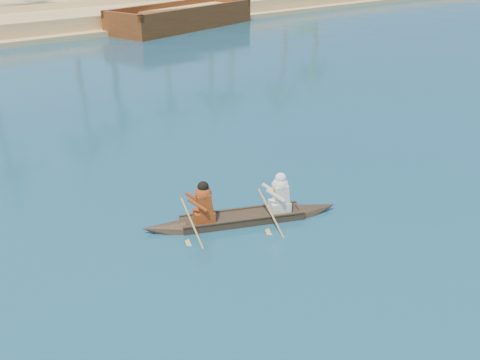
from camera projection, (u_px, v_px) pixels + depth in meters
canoe at (242, 212)px, 12.94m from camera, size 4.73×2.62×1.35m
barge_right at (182, 18)px, 40.04m from camera, size 12.50×6.59×1.98m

